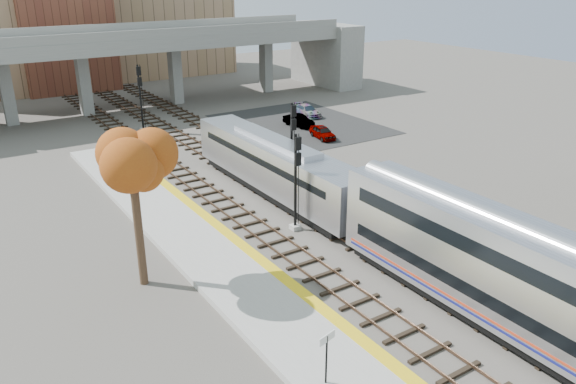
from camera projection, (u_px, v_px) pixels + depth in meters
ground at (374, 265)px, 31.64m from camera, size 160.00×160.00×0.00m
platform at (264, 301)px, 27.90m from camera, size 4.50×60.00×0.35m
yellow_strip at (295, 287)px, 28.80m from camera, size 0.70×60.00×0.01m
tracks at (272, 192)px, 41.82m from camera, size 10.70×95.00×0.25m
overpass at (158, 57)px, 67.03m from camera, size 54.00×12.00×9.50m
buildings_far at (78, 26)px, 81.20m from camera, size 43.00×21.00×20.60m
parking_lot at (300, 124)px, 60.54m from camera, size 14.00×18.00×0.04m
locomotive at (276, 166)px, 40.72m from camera, size 3.02×19.05×4.10m
coach at (568, 304)px, 22.93m from camera, size 3.03×25.00×5.00m
signal_mast_near at (296, 186)px, 34.89m from camera, size 0.60×0.64×6.33m
signal_mast_mid at (292, 147)px, 42.10m from camera, size 0.60×0.64×6.48m
signal_mast_far at (141, 99)px, 56.72m from camera, size 0.60×0.64×6.76m
station_sign at (327, 348)px, 21.56m from camera, size 0.89×0.26×2.27m
tree at (131, 163)px, 27.36m from camera, size 3.60×3.60×9.11m
car_a at (323, 132)px, 55.09m from camera, size 2.02×3.81×1.24m
car_b at (299, 121)px, 59.30m from camera, size 1.83×3.96×1.26m
car_c at (307, 111)px, 63.55m from camera, size 1.93×4.35×1.24m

